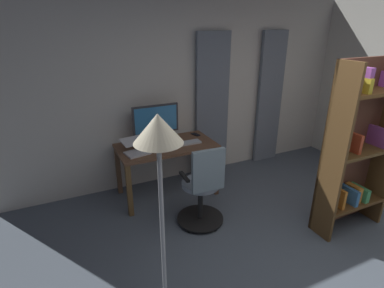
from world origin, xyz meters
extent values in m
cube|color=silver|center=(0.00, -2.72, 1.29)|extent=(5.34, 0.10, 2.58)
cube|color=slate|center=(-1.45, -2.61, 1.07)|extent=(0.45, 0.06, 2.14)
cube|color=slate|center=(-0.37, -2.61, 1.07)|extent=(0.53, 0.06, 2.14)
cube|color=brown|center=(0.51, -2.23, 0.71)|extent=(1.29, 0.68, 0.04)
cube|color=brown|center=(-0.09, -1.93, 0.35)|extent=(0.06, 0.06, 0.69)
cube|color=brown|center=(1.12, -1.93, 0.35)|extent=(0.06, 0.06, 0.69)
cube|color=brown|center=(-0.09, -2.53, 0.35)|extent=(0.06, 0.06, 0.69)
cube|color=brown|center=(1.12, -2.53, 0.35)|extent=(0.06, 0.06, 0.69)
cylinder|color=black|center=(0.39, -1.45, 0.04)|extent=(0.56, 0.56, 0.02)
sphere|color=black|center=(0.14, -1.44, 0.03)|extent=(0.05, 0.05, 0.05)
sphere|color=black|center=(0.30, -1.69, 0.03)|extent=(0.05, 0.05, 0.05)
sphere|color=black|center=(0.60, -1.61, 0.03)|extent=(0.05, 0.05, 0.05)
sphere|color=black|center=(0.61, -1.31, 0.03)|extent=(0.05, 0.05, 0.05)
sphere|color=black|center=(0.33, -1.20, 0.03)|extent=(0.05, 0.05, 0.05)
cylinder|color=black|center=(0.39, -1.45, 0.26)|extent=(0.06, 0.06, 0.45)
cylinder|color=gray|center=(0.39, -1.45, 0.51)|extent=(0.46, 0.46, 0.05)
cube|color=gray|center=(0.40, -1.25, 0.78)|extent=(0.38, 0.07, 0.48)
cube|color=black|center=(0.59, -1.46, 0.65)|extent=(0.05, 0.24, 0.03)
cube|color=black|center=(0.19, -1.44, 0.65)|extent=(0.05, 0.24, 0.03)
cylinder|color=#333338|center=(0.57, -2.45, 0.74)|extent=(0.18, 0.18, 0.01)
cylinder|color=#333338|center=(0.57, -2.45, 0.79)|extent=(0.04, 0.04, 0.09)
cube|color=#333338|center=(0.57, -2.45, 1.03)|extent=(0.64, 0.03, 0.39)
cube|color=teal|center=(0.57, -2.43, 1.03)|extent=(0.59, 0.01, 0.35)
cube|color=#B7BCC1|center=(0.24, -2.14, 0.75)|extent=(0.36, 0.13, 0.02)
cube|color=silver|center=(0.94, -2.10, 0.74)|extent=(0.32, 0.27, 0.02)
cube|color=silver|center=(0.96, -2.21, 0.87)|extent=(0.31, 0.27, 0.05)
cube|color=#333338|center=(0.68, -2.22, 0.74)|extent=(0.11, 0.16, 0.01)
cube|color=black|center=(-0.01, -2.41, 0.74)|extent=(0.10, 0.16, 0.01)
cube|color=brown|center=(-0.72, -0.65, 0.96)|extent=(0.04, 0.30, 1.93)
cube|color=brown|center=(-1.13, -0.78, 0.96)|extent=(0.85, 0.04, 1.93)
cube|color=brown|center=(-1.13, -0.65, 0.32)|extent=(0.78, 0.30, 0.04)
cube|color=brown|center=(-1.13, -0.65, 0.96)|extent=(0.78, 0.30, 0.04)
cube|color=brown|center=(-1.13, -0.65, 1.61)|extent=(0.78, 0.30, 0.04)
cube|color=orange|center=(-0.90, -0.65, 0.45)|extent=(0.04, 0.22, 0.22)
cube|color=#C14526|center=(-0.98, -0.65, 1.08)|extent=(0.04, 0.20, 0.20)
cube|color=gold|center=(-0.89, -0.65, 1.70)|extent=(0.05, 0.26, 0.14)
cube|color=#3D7AB8|center=(-1.08, -0.65, 0.43)|extent=(0.05, 0.27, 0.18)
cube|color=#8C4698|center=(-1.36, -0.65, 1.09)|extent=(0.03, 0.23, 0.22)
cube|color=#A14FAE|center=(-0.90, -0.65, 1.74)|extent=(0.06, 0.22, 0.24)
cube|color=#46A05F|center=(-1.25, -0.65, 0.42)|extent=(0.06, 0.26, 0.16)
cube|color=#C94440|center=(-1.47, -0.65, 1.06)|extent=(0.06, 0.26, 0.15)
cube|color=orange|center=(-1.16, -0.65, 0.43)|extent=(0.07, 0.19, 0.19)
cylinder|color=#A5A5A8|center=(1.28, -0.26, 0.80)|extent=(0.03, 0.03, 1.60)
cone|color=beige|center=(1.28, -0.26, 1.69)|extent=(0.30, 0.30, 0.18)
camera|label=1|loc=(1.80, 1.33, 2.26)|focal=28.67mm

